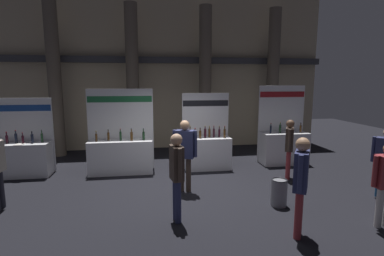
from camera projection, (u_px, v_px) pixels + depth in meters
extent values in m
plane|color=black|center=(183.00, 190.00, 7.31)|extent=(25.01, 25.01, 0.00)
cube|color=gray|center=(168.00, 69.00, 11.65)|extent=(12.50, 0.25, 6.35)
cube|color=#2D2D33|center=(168.00, 60.00, 11.30)|extent=(12.50, 0.20, 0.24)
cylinder|color=#51473D|center=(55.00, 80.00, 10.30)|extent=(0.46, 0.46, 5.44)
cylinder|color=#51473D|center=(133.00, 80.00, 10.69)|extent=(0.46, 0.46, 5.44)
cylinder|color=#51473D|center=(205.00, 80.00, 11.09)|extent=(0.46, 0.46, 5.44)
cylinder|color=#51473D|center=(273.00, 80.00, 11.48)|extent=(0.46, 0.46, 5.44)
cube|color=white|center=(21.00, 160.00, 8.28)|extent=(1.56, 0.60, 0.96)
cube|color=white|center=(24.00, 136.00, 8.51)|extent=(1.63, 0.04, 2.21)
cube|color=navy|center=(21.00, 108.00, 8.36)|extent=(1.59, 0.01, 0.18)
cylinder|color=black|center=(7.00, 139.00, 8.16)|extent=(0.07, 0.07, 0.23)
cylinder|color=black|center=(6.00, 134.00, 8.14)|extent=(0.03, 0.03, 0.08)
cylinder|color=red|center=(6.00, 132.00, 8.13)|extent=(0.03, 0.03, 0.02)
cylinder|color=black|center=(16.00, 138.00, 8.22)|extent=(0.07, 0.07, 0.27)
cylinder|color=black|center=(15.00, 132.00, 8.19)|extent=(0.03, 0.03, 0.08)
cylinder|color=red|center=(15.00, 130.00, 8.19)|extent=(0.03, 0.03, 0.02)
cylinder|color=black|center=(23.00, 140.00, 8.15)|extent=(0.06, 0.06, 0.22)
cylinder|color=black|center=(22.00, 134.00, 8.13)|extent=(0.03, 0.03, 0.08)
cylinder|color=red|center=(22.00, 133.00, 8.12)|extent=(0.03, 0.03, 0.02)
cylinder|color=black|center=(32.00, 139.00, 8.20)|extent=(0.07, 0.07, 0.26)
cylinder|color=black|center=(32.00, 133.00, 8.18)|extent=(0.03, 0.03, 0.07)
cylinder|color=black|center=(32.00, 131.00, 8.17)|extent=(0.03, 0.03, 0.02)
cylinder|color=#19381E|center=(42.00, 138.00, 8.33)|extent=(0.06, 0.06, 0.25)
cylinder|color=#19381E|center=(42.00, 132.00, 8.30)|extent=(0.03, 0.03, 0.09)
cylinder|color=black|center=(41.00, 130.00, 8.29)|extent=(0.03, 0.03, 0.02)
cube|color=silver|center=(20.00, 144.00, 8.04)|extent=(0.22, 0.31, 0.01)
cube|color=white|center=(121.00, 157.00, 8.57)|extent=(1.83, 0.60, 0.98)
cube|color=white|center=(121.00, 130.00, 8.79)|extent=(1.93, 0.04, 2.46)
cube|color=#1E6638|center=(120.00, 99.00, 8.62)|extent=(1.87, 0.01, 0.18)
cylinder|color=#472D14|center=(96.00, 138.00, 8.35)|extent=(0.06, 0.06, 0.22)
cylinder|color=#472D14|center=(96.00, 133.00, 8.33)|extent=(0.03, 0.03, 0.06)
cylinder|color=gold|center=(96.00, 131.00, 8.32)|extent=(0.03, 0.03, 0.02)
cylinder|color=#472D14|center=(108.00, 137.00, 8.47)|extent=(0.06, 0.06, 0.24)
cylinder|color=#472D14|center=(108.00, 131.00, 8.44)|extent=(0.03, 0.03, 0.07)
cylinder|color=black|center=(108.00, 130.00, 8.43)|extent=(0.03, 0.03, 0.02)
cylinder|color=#19381E|center=(121.00, 136.00, 8.47)|extent=(0.06, 0.06, 0.26)
cylinder|color=#19381E|center=(120.00, 131.00, 8.44)|extent=(0.03, 0.03, 0.07)
cylinder|color=red|center=(120.00, 129.00, 8.44)|extent=(0.03, 0.03, 0.02)
cylinder|color=#472D14|center=(132.00, 136.00, 8.47)|extent=(0.07, 0.07, 0.25)
cylinder|color=#472D14|center=(131.00, 131.00, 8.44)|extent=(0.03, 0.03, 0.09)
cylinder|color=black|center=(131.00, 129.00, 8.43)|extent=(0.03, 0.03, 0.02)
cylinder|color=#19381E|center=(144.00, 136.00, 8.55)|extent=(0.07, 0.07, 0.24)
cylinder|color=#19381E|center=(143.00, 131.00, 8.53)|extent=(0.03, 0.03, 0.08)
cylinder|color=black|center=(143.00, 129.00, 8.52)|extent=(0.03, 0.03, 0.02)
cube|color=white|center=(207.00, 153.00, 9.00)|extent=(1.40, 0.60, 0.98)
cube|color=white|center=(205.00, 130.00, 9.23)|extent=(1.47, 0.04, 2.32)
cube|color=black|center=(206.00, 103.00, 9.07)|extent=(1.43, 0.01, 0.18)
cylinder|color=#472D14|center=(190.00, 134.00, 8.87)|extent=(0.07, 0.07, 0.27)
cylinder|color=#472D14|center=(190.00, 128.00, 8.84)|extent=(0.03, 0.03, 0.08)
cylinder|color=gold|center=(190.00, 126.00, 8.83)|extent=(0.03, 0.03, 0.02)
cylinder|color=black|center=(195.00, 135.00, 8.81)|extent=(0.06, 0.06, 0.23)
cylinder|color=black|center=(195.00, 130.00, 8.78)|extent=(0.03, 0.03, 0.07)
cylinder|color=red|center=(195.00, 128.00, 8.78)|extent=(0.03, 0.03, 0.02)
cylinder|color=#472D14|center=(200.00, 134.00, 8.82)|extent=(0.07, 0.07, 0.23)
cylinder|color=#472D14|center=(200.00, 129.00, 8.80)|extent=(0.03, 0.03, 0.07)
cylinder|color=black|center=(200.00, 128.00, 8.79)|extent=(0.03, 0.03, 0.02)
cylinder|color=black|center=(205.00, 133.00, 8.92)|extent=(0.07, 0.07, 0.27)
cylinder|color=black|center=(205.00, 128.00, 8.89)|extent=(0.03, 0.03, 0.07)
cylinder|color=gold|center=(205.00, 126.00, 8.88)|extent=(0.03, 0.03, 0.02)
cylinder|color=#472D14|center=(209.00, 133.00, 8.98)|extent=(0.07, 0.07, 0.26)
cylinder|color=#472D14|center=(209.00, 128.00, 8.96)|extent=(0.03, 0.03, 0.07)
cylinder|color=gold|center=(209.00, 126.00, 8.95)|extent=(0.03, 0.03, 0.02)
cylinder|color=black|center=(214.00, 133.00, 9.00)|extent=(0.06, 0.06, 0.26)
cylinder|color=black|center=(214.00, 128.00, 8.98)|extent=(0.03, 0.03, 0.07)
cylinder|color=red|center=(214.00, 126.00, 8.97)|extent=(0.03, 0.03, 0.02)
cylinder|color=black|center=(219.00, 133.00, 9.03)|extent=(0.06, 0.06, 0.24)
cylinder|color=black|center=(219.00, 128.00, 9.00)|extent=(0.03, 0.03, 0.09)
cylinder|color=gold|center=(219.00, 126.00, 8.99)|extent=(0.03, 0.03, 0.02)
cylinder|color=#472D14|center=(225.00, 133.00, 8.92)|extent=(0.07, 0.07, 0.27)
cylinder|color=#472D14|center=(225.00, 128.00, 8.89)|extent=(0.03, 0.03, 0.07)
cylinder|color=red|center=(225.00, 126.00, 8.88)|extent=(0.03, 0.03, 0.02)
cube|color=white|center=(284.00, 148.00, 9.54)|extent=(1.50, 0.60, 1.03)
cube|color=white|center=(281.00, 124.00, 9.75)|extent=(1.57, 0.04, 2.55)
cube|color=maroon|center=(282.00, 94.00, 9.58)|extent=(1.53, 0.01, 0.18)
cylinder|color=black|center=(271.00, 130.00, 9.33)|extent=(0.06, 0.06, 0.25)
cylinder|color=black|center=(271.00, 125.00, 9.31)|extent=(0.03, 0.03, 0.07)
cylinder|color=red|center=(271.00, 123.00, 9.30)|extent=(0.03, 0.03, 0.02)
cylinder|color=#19381E|center=(280.00, 129.00, 9.46)|extent=(0.07, 0.07, 0.26)
cylinder|color=#19381E|center=(280.00, 124.00, 9.44)|extent=(0.03, 0.03, 0.06)
cylinder|color=gold|center=(280.00, 123.00, 9.43)|extent=(0.03, 0.03, 0.02)
cylinder|color=black|center=(289.00, 129.00, 9.50)|extent=(0.06, 0.06, 0.23)
cylinder|color=black|center=(290.00, 124.00, 9.47)|extent=(0.03, 0.03, 0.06)
cylinder|color=red|center=(290.00, 123.00, 9.47)|extent=(0.03, 0.03, 0.02)
cylinder|color=#472D14|center=(300.00, 129.00, 9.47)|extent=(0.06, 0.06, 0.24)
cylinder|color=#472D14|center=(301.00, 124.00, 9.45)|extent=(0.03, 0.03, 0.07)
cylinder|color=black|center=(301.00, 123.00, 9.44)|extent=(0.03, 0.03, 0.02)
cylinder|color=slate|center=(279.00, 193.00, 6.33)|extent=(0.34, 0.34, 0.57)
torus|color=black|center=(280.00, 180.00, 6.29)|extent=(0.34, 0.34, 0.02)
cylinder|color=#47382D|center=(188.00, 175.00, 7.12)|extent=(0.12, 0.12, 0.85)
cylinder|color=#47382D|center=(181.00, 174.00, 7.16)|extent=(0.12, 0.12, 0.85)
cube|color=navy|center=(185.00, 144.00, 7.02)|extent=(0.49, 0.38, 0.67)
sphere|color=tan|center=(185.00, 125.00, 6.95)|extent=(0.23, 0.23, 0.23)
cylinder|color=navy|center=(196.00, 144.00, 6.96)|extent=(0.08, 0.08, 0.64)
cylinder|color=navy|center=(174.00, 143.00, 7.08)|extent=(0.08, 0.08, 0.64)
cylinder|color=#23232D|center=(1.00, 189.00, 6.22)|extent=(0.12, 0.12, 0.81)
cylinder|color=#ADA393|center=(2.00, 153.00, 6.26)|extent=(0.08, 0.08, 0.61)
cylinder|color=maroon|center=(299.00, 211.00, 5.12)|extent=(0.12, 0.12, 0.85)
cylinder|color=maroon|center=(298.00, 215.00, 4.96)|extent=(0.12, 0.12, 0.85)
cube|color=navy|center=(301.00, 171.00, 4.92)|extent=(0.41, 0.47, 0.67)
sphere|color=tan|center=(303.00, 144.00, 4.85)|extent=(0.23, 0.23, 0.23)
cylinder|color=navy|center=(302.00, 166.00, 5.15)|extent=(0.08, 0.08, 0.64)
cylinder|color=navy|center=(300.00, 174.00, 4.69)|extent=(0.08, 0.08, 0.64)
cylinder|color=silver|center=(379.00, 207.00, 5.37)|extent=(0.12, 0.12, 0.76)
cylinder|color=maroon|center=(375.00, 171.00, 5.24)|extent=(0.08, 0.08, 0.57)
cylinder|color=navy|center=(178.00, 202.00, 5.54)|extent=(0.12, 0.12, 0.83)
cylinder|color=navy|center=(176.00, 199.00, 5.68)|extent=(0.12, 0.12, 0.83)
cube|color=#47382D|center=(177.00, 163.00, 5.50)|extent=(0.26, 0.39, 0.66)
sphere|color=tan|center=(176.00, 140.00, 5.43)|extent=(0.23, 0.23, 0.23)
cylinder|color=#47382D|center=(180.00, 165.00, 5.28)|extent=(0.08, 0.08, 0.62)
cylinder|color=#47382D|center=(174.00, 159.00, 5.70)|extent=(0.08, 0.08, 0.62)
cylinder|color=navy|center=(379.00, 180.00, 6.82)|extent=(0.12, 0.12, 0.79)
cylinder|color=navy|center=(373.00, 149.00, 6.82)|extent=(0.08, 0.08, 0.59)
cylinder|color=maroon|center=(288.00, 164.00, 8.17)|extent=(0.12, 0.12, 0.80)
cylinder|color=maroon|center=(288.00, 165.00, 8.03)|extent=(0.12, 0.12, 0.80)
cube|color=#47382D|center=(289.00, 139.00, 7.99)|extent=(0.35, 0.42, 0.63)
sphere|color=brown|center=(290.00, 124.00, 7.92)|extent=(0.22, 0.22, 0.22)
cylinder|color=#47382D|center=(290.00, 137.00, 8.20)|extent=(0.08, 0.08, 0.60)
cylinder|color=#47382D|center=(289.00, 140.00, 7.77)|extent=(0.08, 0.08, 0.60)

